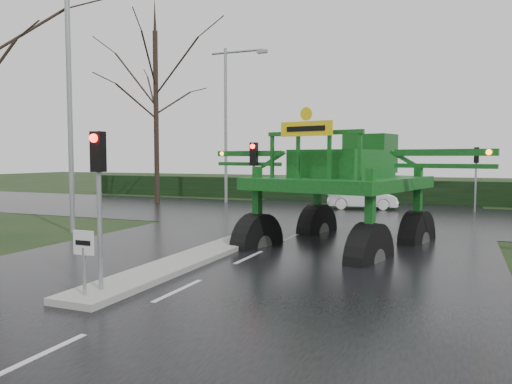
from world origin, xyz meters
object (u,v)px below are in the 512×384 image
at_px(traffic_signal_near, 98,176).
at_px(street_light_left_far, 230,111).
at_px(traffic_signal_far, 476,165).
at_px(traffic_signal_mid, 254,168).
at_px(crop_sprayer, 262,167).
at_px(white_sedan, 362,209).
at_px(keep_left_sign, 84,252).
at_px(street_light_left_near, 75,80).

bearing_deg(traffic_signal_near, street_light_left_far, 108.17).
bearing_deg(traffic_signal_near, traffic_signal_far, 69.64).
xyz_separation_m(traffic_signal_near, traffic_signal_mid, (0.00, 8.50, 0.00)).
relative_size(street_light_left_far, crop_sprayer, 1.02).
bearing_deg(white_sedan, crop_sprayer, 162.10).
xyz_separation_m(keep_left_sign, white_sedan, (1.82, 20.76, -1.06)).
distance_m(street_light_left_near, white_sedan, 16.96).
bearing_deg(crop_sprayer, street_light_left_near, -164.68).
xyz_separation_m(traffic_signal_near, traffic_signal_far, (7.80, 21.02, 0.00)).
xyz_separation_m(traffic_signal_mid, street_light_left_near, (-6.89, -1.49, 3.40)).
xyz_separation_m(traffic_signal_far, white_sedan, (-5.98, -0.75, -2.59)).
relative_size(traffic_signal_mid, street_light_left_far, 0.35).
bearing_deg(traffic_signal_mid, traffic_signal_near, -90.00).
distance_m(traffic_signal_mid, white_sedan, 12.18).
height_order(keep_left_sign, street_light_left_far, street_light_left_far).
distance_m(street_light_left_far, crop_sprayer, 16.24).
bearing_deg(traffic_signal_near, white_sedan, 84.86).
xyz_separation_m(crop_sprayer, white_sedan, (0.96, 13.13, -2.65)).
distance_m(traffic_signal_near, white_sedan, 20.51).
height_order(traffic_signal_near, white_sedan, traffic_signal_near).
xyz_separation_m(street_light_left_near, crop_sprayer, (7.76, 0.13, -3.34)).
distance_m(street_light_left_far, white_sedan, 10.60).
bearing_deg(street_light_left_far, street_light_left_near, -90.00).
bearing_deg(traffic_signal_mid, keep_left_sign, -90.00).
height_order(traffic_signal_near, street_light_left_near, street_light_left_near).
relative_size(traffic_signal_near, traffic_signal_mid, 1.00).
bearing_deg(keep_left_sign, street_light_left_far, 107.78).
xyz_separation_m(street_light_left_near, street_light_left_far, (0.00, 14.00, 0.00)).
bearing_deg(traffic_signal_mid, crop_sprayer, -57.60).
relative_size(keep_left_sign, traffic_signal_far, 0.38).
bearing_deg(traffic_signal_mid, traffic_signal_far, 58.07).
bearing_deg(traffic_signal_far, keep_left_sign, 70.07).
height_order(traffic_signal_mid, crop_sprayer, crop_sprayer).
bearing_deg(traffic_signal_mid, street_light_left_near, -167.79).
xyz_separation_m(traffic_signal_far, street_light_left_far, (-14.69, -0.01, 3.40)).
bearing_deg(crop_sprayer, traffic_signal_mid, 136.77).
height_order(street_light_left_near, street_light_left_far, same).
relative_size(keep_left_sign, street_light_left_far, 0.14).
relative_size(street_light_left_near, crop_sprayer, 1.02).
height_order(traffic_signal_mid, white_sedan, traffic_signal_mid).
bearing_deg(traffic_signal_near, crop_sprayer, 83.09).
xyz_separation_m(street_light_left_near, white_sedan, (8.72, 13.25, -5.99)).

